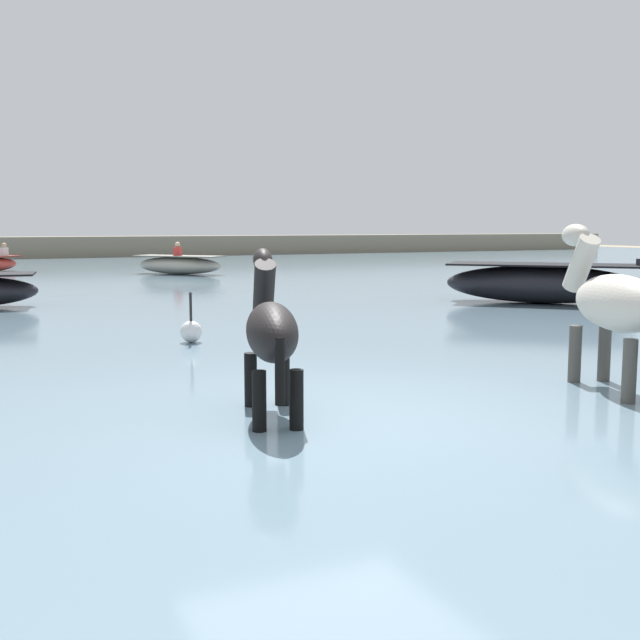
# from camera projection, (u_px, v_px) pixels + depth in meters

# --- Properties ---
(ground_plane) EXTENTS (120.00, 120.00, 0.00)m
(ground_plane) POSITION_uv_depth(u_px,v_px,m) (335.00, 454.00, 7.11)
(ground_plane) COLOR gray
(water_surface) EXTENTS (90.00, 90.00, 0.37)m
(water_surface) POSITION_uv_depth(u_px,v_px,m) (120.00, 318.00, 16.05)
(water_surface) COLOR slate
(water_surface) RESTS_ON ground
(horse_lead_black) EXTENTS (0.79, 1.72, 1.87)m
(horse_lead_black) POSITION_uv_depth(u_px,v_px,m) (271.00, 336.00, 6.94)
(horse_lead_black) COLOR black
(horse_lead_black) RESTS_ON ground
(horse_trailing_pinto) EXTENTS (0.86, 1.94, 2.11)m
(horse_trailing_pinto) POSITION_uv_depth(u_px,v_px,m) (614.00, 307.00, 8.02)
(horse_trailing_pinto) COLOR beige
(horse_trailing_pinto) RESTS_ON ground
(boat_distant_west) EXTENTS (3.06, 3.30, 1.14)m
(boat_distant_west) POSITION_uv_depth(u_px,v_px,m) (179.00, 265.00, 27.33)
(boat_distant_west) COLOR #B2AD9E
(boat_distant_west) RESTS_ON water_surface
(boat_mid_channel) EXTENTS (4.03, 4.02, 1.01)m
(boat_mid_channel) POSITION_uv_depth(u_px,v_px,m) (541.00, 283.00, 17.18)
(boat_mid_channel) COLOR black
(boat_mid_channel) RESTS_ON water_surface
(channel_buoy) EXTENTS (0.32, 0.32, 0.74)m
(channel_buoy) POSITION_uv_depth(u_px,v_px,m) (191.00, 331.00, 11.39)
(channel_buoy) COLOR silver
(channel_buoy) RESTS_ON water_surface
(far_shoreline) EXTENTS (80.00, 2.40, 1.49)m
(far_shoreline) POSITION_uv_depth(u_px,v_px,m) (16.00, 251.00, 40.90)
(far_shoreline) COLOR gray
(far_shoreline) RESTS_ON ground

